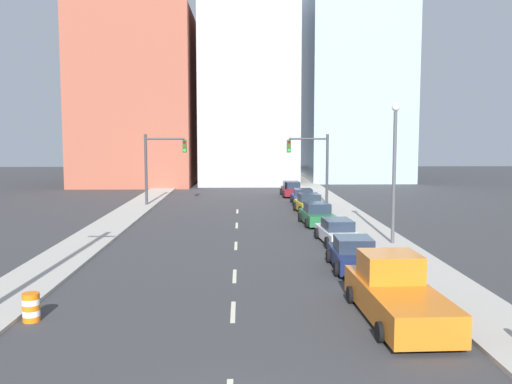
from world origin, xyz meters
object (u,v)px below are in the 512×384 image
street_lamp (394,163)px  pickup_truck_orange (396,294)px  sedan_yellow (309,204)px  traffic_barrel (31,307)px  sedan_navy (353,255)px  traffic_signal_left (157,160)px  sedan_green (317,215)px  traffic_signal_right (316,160)px  sedan_white (338,232)px  sedan_blue (303,197)px  sedan_maroon (291,189)px

street_lamp → pickup_truck_orange: size_ratio=1.21×
pickup_truck_orange → sedan_yellow: bearing=87.8°
traffic_barrel → sedan_navy: size_ratio=0.22×
traffic_signal_left → sedan_green: traffic_signal_left is taller
traffic_signal_right → sedan_white: size_ratio=1.28×
pickup_truck_orange → sedan_blue: pickup_truck_orange is taller
sedan_blue → traffic_barrel: bearing=-110.7°
traffic_barrel → sedan_maroon: 40.18m
traffic_signal_right → sedan_yellow: (-1.12, -4.66, -3.26)m
pickup_truck_orange → sedan_blue: size_ratio=1.43×
sedan_white → sedan_blue: sedan_white is taller
sedan_green → sedan_maroon: sedan_green is taller
street_lamp → sedan_white: size_ratio=1.62×
street_lamp → sedan_blue: street_lamp is taller
traffic_signal_right → sedan_yellow: size_ratio=1.42×
sedan_maroon → traffic_barrel: bearing=-108.0°
traffic_signal_left → street_lamp: 23.83m
traffic_barrel → sedan_maroon: (11.99, 38.34, 0.20)m
sedan_white → sedan_maroon: size_ratio=1.02×
street_lamp → sedan_maroon: street_lamp is taller
sedan_blue → sedan_maroon: size_ratio=0.96×
sedan_yellow → sedan_blue: size_ratio=0.97×
traffic_signal_left → pickup_truck_orange: size_ratio=0.96×
traffic_signal_right → street_lamp: 18.16m
traffic_barrel → sedan_maroon: sedan_maroon is taller
sedan_white → sedan_green: (-0.26, 6.74, 0.05)m
street_lamp → sedan_blue: bearing=98.7°
street_lamp → sedan_green: bearing=113.3°
traffic_signal_right → sedan_navy: traffic_signal_right is taller
sedan_maroon → sedan_navy: bearing=-90.5°
traffic_signal_left → sedan_green: 16.59m
street_lamp → traffic_barrel: bearing=-140.7°
traffic_signal_right → sedan_maroon: traffic_signal_right is taller
traffic_signal_right → sedan_navy: bearing=-93.3°
sedan_yellow → traffic_signal_right: bearing=73.1°
traffic_signal_left → pickup_truck_orange: bearing=-68.1°
sedan_blue → sedan_maroon: sedan_maroon is taller
traffic_barrel → sedan_blue: size_ratio=0.21×
pickup_truck_orange → sedan_green: bearing=88.1°
traffic_signal_left → sedan_navy: 26.78m
sedan_white → sedan_blue: 18.32m
pickup_truck_orange → sedan_blue: bearing=87.6°
sedan_green → traffic_barrel: bearing=-124.6°
sedan_yellow → pickup_truck_orange: bearing=-93.8°
traffic_signal_right → sedan_maroon: bearing=100.2°
sedan_green → sedan_yellow: 5.94m
sedan_green → sedan_maroon: bearing=86.9°
street_lamp → sedan_green: size_ratio=1.73×
street_lamp → sedan_yellow: 14.27m
traffic_barrel → sedan_green: sedan_green is taller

